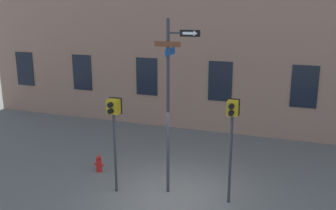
{
  "coord_description": "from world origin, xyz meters",
  "views": [
    {
      "loc": [
        3.17,
        -9.41,
        5.37
      ],
      "look_at": [
        -0.27,
        0.29,
        2.7
      ],
      "focal_mm": 40.0,
      "sensor_mm": 36.0,
      "label": 1
    }
  ],
  "objects_px": {
    "pedestrian_signal_left": "(114,119)",
    "pedestrian_signal_right": "(232,124)",
    "fire_hydrant": "(99,164)",
    "street_sign_pole": "(170,96)"
  },
  "relations": [
    {
      "from": "pedestrian_signal_right",
      "to": "pedestrian_signal_left",
      "type": "bearing_deg",
      "value": -172.01
    },
    {
      "from": "street_sign_pole",
      "to": "fire_hydrant",
      "type": "bearing_deg",
      "value": 168.38
    },
    {
      "from": "pedestrian_signal_left",
      "to": "fire_hydrant",
      "type": "height_order",
      "value": "pedestrian_signal_left"
    },
    {
      "from": "street_sign_pole",
      "to": "pedestrian_signal_left",
      "type": "bearing_deg",
      "value": -162.14
    },
    {
      "from": "fire_hydrant",
      "to": "pedestrian_signal_left",
      "type": "bearing_deg",
      "value": -41.64
    },
    {
      "from": "pedestrian_signal_left",
      "to": "pedestrian_signal_right",
      "type": "distance_m",
      "value": 3.36
    },
    {
      "from": "pedestrian_signal_left",
      "to": "pedestrian_signal_right",
      "type": "xyz_separation_m",
      "value": [
        3.32,
        0.47,
        0.04
      ]
    },
    {
      "from": "street_sign_pole",
      "to": "fire_hydrant",
      "type": "xyz_separation_m",
      "value": [
        -2.74,
        0.56,
        -2.69
      ]
    },
    {
      "from": "pedestrian_signal_left",
      "to": "pedestrian_signal_right",
      "type": "bearing_deg",
      "value": 7.99
    },
    {
      "from": "pedestrian_signal_left",
      "to": "fire_hydrant",
      "type": "bearing_deg",
      "value": 138.36
    }
  ]
}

